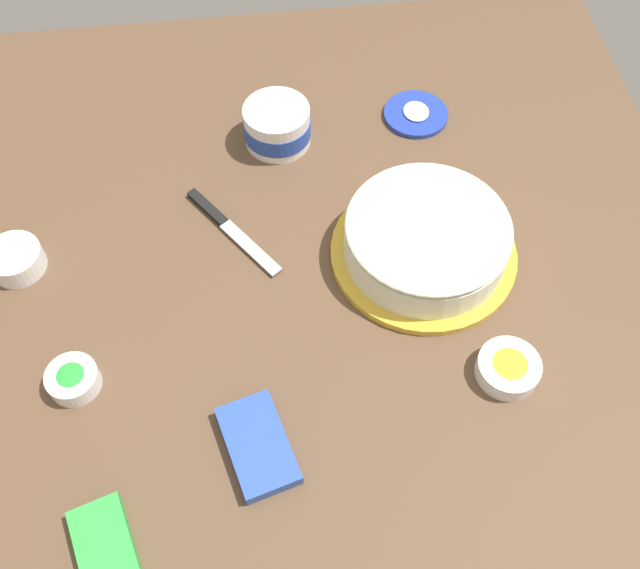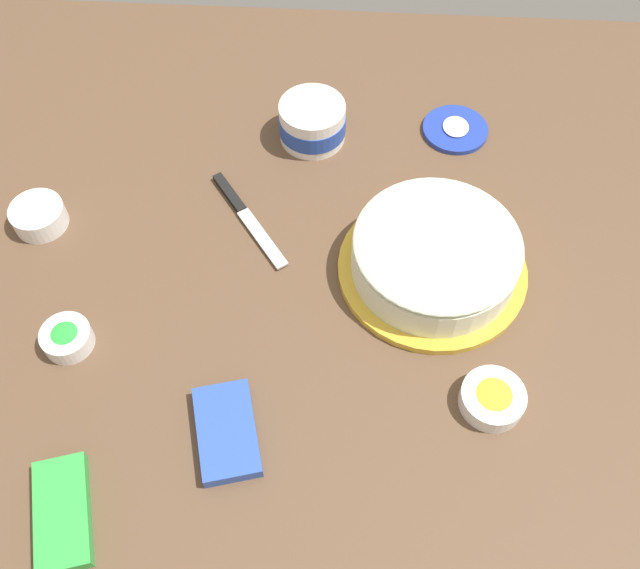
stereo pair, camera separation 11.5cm
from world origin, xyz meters
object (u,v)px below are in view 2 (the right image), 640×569
at_px(frosting_tub_lid, 455,129).
at_px(spreading_knife, 243,211).
at_px(frosted_cake, 435,256).
at_px(sprinkle_bowl_orange, 39,216).
at_px(sprinkle_bowl_green, 67,337).
at_px(candy_box_lower, 227,432).
at_px(sprinkle_bowl_yellow, 492,398).
at_px(frosting_tub, 312,121).
at_px(candy_box_upper, 62,513).

bearing_deg(frosting_tub_lid, spreading_knife, -59.79).
height_order(frosted_cake, sprinkle_bowl_orange, frosted_cake).
xyz_separation_m(sprinkle_bowl_green, candy_box_lower, (0.14, 0.27, -0.01)).
bearing_deg(spreading_knife, sprinkle_bowl_yellow, 50.63).
distance_m(frosting_tub_lid, sprinkle_bowl_yellow, 0.56).
distance_m(sprinkle_bowl_yellow, sprinkle_bowl_orange, 0.81).
xyz_separation_m(frosting_tub, candy_box_lower, (0.60, -0.08, -0.03)).
bearing_deg(sprinkle_bowl_green, sprinkle_bowl_orange, -155.22).
height_order(frosting_tub, frosting_tub_lid, frosting_tub).
height_order(sprinkle_bowl_orange, candy_box_upper, sprinkle_bowl_orange).
distance_m(spreading_knife, sprinkle_bowl_yellow, 0.53).
distance_m(sprinkle_bowl_green, candy_box_upper, 0.27).
distance_m(frosted_cake, frosting_tub_lid, 0.33).
height_order(frosting_tub_lid, sprinkle_bowl_green, sprinkle_bowl_green).
relative_size(frosting_tub, sprinkle_bowl_green, 1.59).
height_order(frosted_cake, frosting_tub, frosted_cake).
bearing_deg(sprinkle_bowl_yellow, candy_box_upper, -71.22).
bearing_deg(candy_box_lower, frosting_tub_lid, 135.71).
bearing_deg(sprinkle_bowl_yellow, frosting_tub, -150.41).
bearing_deg(sprinkle_bowl_yellow, spreading_knife, -129.37).
bearing_deg(sprinkle_bowl_green, candy_box_lower, 63.09).
distance_m(sprinkle_bowl_green, candy_box_lower, 0.30).
height_order(frosted_cake, candy_box_upper, frosted_cake).
relative_size(spreading_knife, candy_box_lower, 1.41).
distance_m(sprinkle_bowl_green, sprinkle_bowl_orange, 0.26).
bearing_deg(frosting_tub, sprinkle_bowl_yellow, 29.59).
height_order(frosting_tub, sprinkle_bowl_orange, frosting_tub).
distance_m(frosting_tub, sprinkle_bowl_yellow, 0.61).
bearing_deg(sprinkle_bowl_green, frosted_cake, 106.58).
xyz_separation_m(spreading_knife, candy_box_lower, (0.41, 0.03, 0.01)).
distance_m(frosted_cake, sprinkle_bowl_orange, 0.68).
xyz_separation_m(sprinkle_bowl_orange, candy_box_lower, (0.37, 0.37, -0.01)).
xyz_separation_m(spreading_knife, sprinkle_bowl_green, (0.27, -0.24, 0.01)).
bearing_deg(frosting_tub, sprinkle_bowl_orange, -62.85).
height_order(sprinkle_bowl_yellow, candy_box_lower, sprinkle_bowl_yellow).
bearing_deg(frosting_tub, candy_box_upper, -21.79).
relative_size(sprinkle_bowl_yellow, candy_box_upper, 0.63).
xyz_separation_m(sprinkle_bowl_yellow, candy_box_upper, (0.20, -0.59, -0.01)).
xyz_separation_m(frosted_cake, sprinkle_bowl_yellow, (0.23, 0.08, -0.03)).
bearing_deg(frosting_tub, candy_box_lower, -8.01).
distance_m(sprinkle_bowl_yellow, candy_box_upper, 0.63).
relative_size(frosting_tub_lid, sprinkle_bowl_yellow, 1.29).
bearing_deg(sprinkle_bowl_yellow, sprinkle_bowl_green, -95.51).
bearing_deg(sprinkle_bowl_orange, sprinkle_bowl_green, 24.78).
distance_m(frosting_tub, sprinkle_bowl_green, 0.58).
bearing_deg(sprinkle_bowl_orange, frosted_cake, 84.77).
xyz_separation_m(frosted_cake, frosting_tub, (-0.30, -0.22, -0.01)).
xyz_separation_m(sprinkle_bowl_green, sprinkle_bowl_orange, (-0.23, -0.11, 0.00)).
height_order(frosting_tub, spreading_knife, frosting_tub).
bearing_deg(candy_box_lower, spreading_knife, 168.71).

